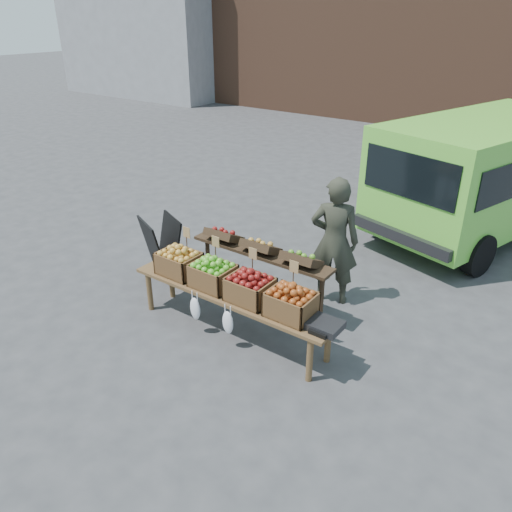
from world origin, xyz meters
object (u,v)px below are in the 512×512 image
Objects in this scene: crate_red_apples at (250,289)px; weighing_scale at (325,325)px; crate_green_apples at (291,304)px; back_table at (261,271)px; chalkboard_sign at (162,249)px; vendor at (334,242)px; delivery_van at (484,179)px; crate_russet_pears at (213,276)px; crate_golden_apples at (179,263)px; display_bench at (232,313)px.

crate_red_apples reaches higher than weighing_scale.
back_table is at bearing 141.72° from crate_green_apples.
chalkboard_sign is 1.90× the size of crate_green_apples.
crate_red_apples is at bearing 55.56° from vendor.
chalkboard_sign is (-3.23, -4.38, -0.52)m from delivery_van.
delivery_van reaches higher than crate_red_apples.
crate_green_apples is (0.91, -0.72, 0.19)m from back_table.
back_table is 1.18m from crate_green_apples.
crate_red_apples is at bearing 180.00° from weighing_scale.
crate_red_apples is (0.55, 0.00, 0.00)m from crate_russet_pears.
crate_golden_apples is (0.85, -0.50, 0.24)m from chalkboard_sign.
back_table reaches higher than crate_golden_apples.
crate_red_apples is 0.98m from weighing_scale.
crate_green_apples is at bearing 0.00° from crate_red_apples.
weighing_scale is at bearing -28.30° from back_table.
chalkboard_sign is 1.90× the size of crate_russet_pears.
chalkboard_sign is 1.90× the size of crate_red_apples.
chalkboard_sign is 2.02m from crate_red_apples.
weighing_scale is (2.92, -0.50, 0.14)m from chalkboard_sign.
delivery_van is 3.61m from vendor.
delivery_van is at bearing 81.50° from crate_green_apples.
crate_russet_pears is 1.10m from crate_green_apples.
back_table reaches higher than display_bench.
crate_red_apples is at bearing 0.00° from display_bench.
chalkboard_sign is 1.60m from back_table.
crate_russet_pears is at bearing 36.61° from vendor.
delivery_van is 5.18m from display_bench.
display_bench is at bearing 180.00° from crate_green_apples.
crate_golden_apples and crate_russet_pears have the same top height.
crate_golden_apples is 1.00× the size of crate_russet_pears.
back_table is 4.20× the size of crate_russet_pears.
delivery_van is 4.91m from weighing_scale.
delivery_van is at bearing -127.29° from vendor.
crate_green_apples reaches higher than weighing_scale.
vendor is 1.03m from back_table.
crate_russet_pears is 1.00× the size of crate_red_apples.
back_table is (1.58, 0.22, 0.05)m from chalkboard_sign.
display_bench is (-0.59, -1.41, -0.58)m from vendor.
delivery_van reaches higher than crate_golden_apples.
delivery_van is 5.23m from crate_russet_pears.
chalkboard_sign reaches higher than crate_russet_pears.
display_bench is (0.09, -0.72, -0.24)m from back_table.
weighing_scale is at bearing 93.30° from vendor.
vendor is 3.46× the size of crate_russet_pears.
display_bench is 5.40× the size of crate_green_apples.
crate_russet_pears is at bearing 0.00° from crate_golden_apples.
crate_russet_pears is 1.00× the size of crate_green_apples.
crate_green_apples reaches higher than display_bench.
back_table is 1.05m from crate_golden_apples.
weighing_scale is at bearing -76.72° from delivery_van.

